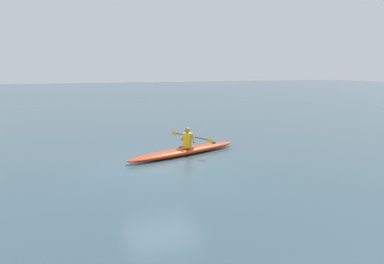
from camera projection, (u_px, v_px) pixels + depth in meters
The scene contains 3 objects.
ground_plane at pixel (161, 167), 12.55m from camera, with size 160.00×160.00×0.00m, color #334C56.
kayak at pixel (185, 151), 14.34m from camera, with size 5.12×2.31×0.28m.
kayaker at pixel (188, 139), 14.36m from camera, with size 0.84×2.38×0.77m.
Camera 1 is at (3.59, 11.68, 3.27)m, focal length 34.68 mm.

